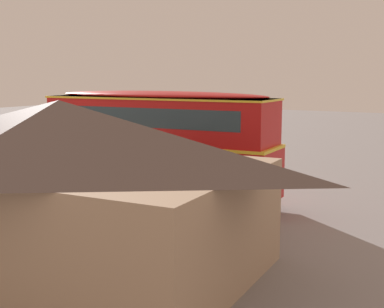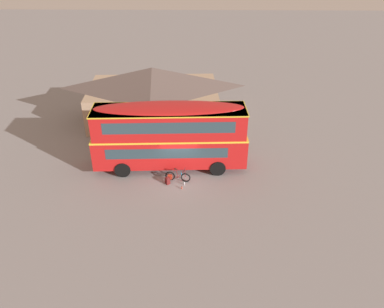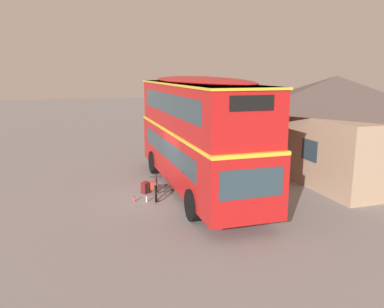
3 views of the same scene
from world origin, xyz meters
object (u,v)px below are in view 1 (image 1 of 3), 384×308
water_bottle_clear_plastic (167,185)px  water_bottle_red_squeeze (174,184)px  double_decker_bus (158,141)px  touring_bicycle (171,183)px  backpack_on_ground (185,185)px

water_bottle_clear_plastic → water_bottle_red_squeeze: bearing=-107.5°
double_decker_bus → touring_bicycle: bearing=-73.8°
touring_bicycle → backpack_on_ground: size_ratio=3.38×
backpack_on_ground → water_bottle_red_squeeze: (0.99, -0.59, -0.16)m
double_decker_bus → backpack_on_ground: size_ratio=20.80×
touring_bicycle → water_bottle_clear_plastic: 0.72m
backpack_on_ground → water_bottle_clear_plastic: 1.15m
backpack_on_ground → water_bottle_red_squeeze: backpack_on_ground is taller
water_bottle_clear_plastic → water_bottle_red_squeeze: size_ratio=1.16×
water_bottle_red_squeeze → double_decker_bus: bearing=108.1°
double_decker_bus → water_bottle_red_squeeze: double_decker_bus is taller
touring_bicycle → backpack_on_ground: bearing=-152.2°
backpack_on_ground → water_bottle_clear_plastic: backpack_on_ground is taller
double_decker_bus → touring_bicycle: size_ratio=6.16×
double_decker_bus → water_bottle_clear_plastic: (1.05, -2.29, -2.52)m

